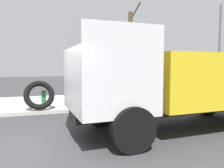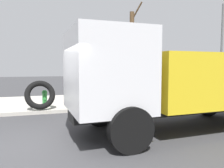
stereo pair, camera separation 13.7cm
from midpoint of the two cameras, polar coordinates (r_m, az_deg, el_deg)
The scene contains 8 objects.
ground_plane at distance 5.95m, azimuth -19.57°, elevation -15.53°, with size 80.00×80.00×0.00m, color #38383A.
sidewalk_curb at distance 12.25m, azimuth -18.21°, elevation -4.77°, with size 36.00×5.00×0.15m, color #ADA89E.
fire_hydrant at distance 10.49m, azimuth -16.64°, elevation -3.52°, with size 0.24×0.54×0.80m.
loose_tire at distance 9.95m, azimuth -17.73°, elevation -2.71°, with size 1.27×1.27×0.24m, color black.
stop_sign at distance 10.54m, azimuth -5.33°, elevation 2.41°, with size 0.76×0.08×2.12m.
dump_truck_yellow at distance 7.22m, azimuth 16.63°, elevation 1.15°, with size 7.12×3.08×3.00m.
bare_tree at distance 13.25m, azimuth 5.41°, elevation 8.33°, with size 1.41×1.08×5.64m.
street_light_pole at distance 14.48m, azimuth 26.69°, elevation 7.50°, with size 0.12×0.12×5.45m, color #595B5E.
Camera 2 is at (0.37, -5.61, 2.02)m, focal length 35.37 mm.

